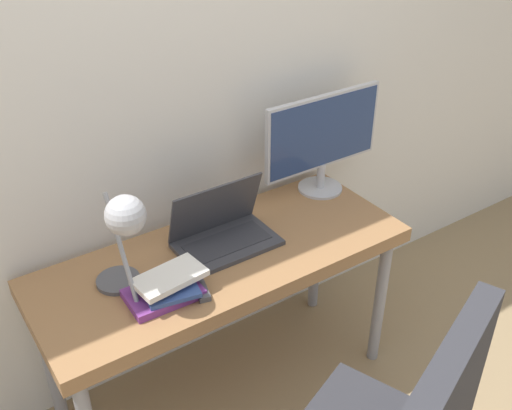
# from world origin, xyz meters

# --- Properties ---
(wall_back) EXTENTS (8.00, 0.05, 2.60)m
(wall_back) POSITION_xyz_m (0.00, 0.63, 1.30)
(wall_back) COLOR silver
(wall_back) RESTS_ON ground_plane
(desk) EXTENTS (1.43, 0.56, 0.73)m
(desk) POSITION_xyz_m (0.00, 0.28, 0.65)
(desk) COLOR #996B42
(desk) RESTS_ON ground_plane
(laptop) EXTENTS (0.38, 0.24, 0.24)m
(laptop) POSITION_xyz_m (0.04, 0.34, 0.78)
(laptop) COLOR #38383D
(laptop) RESTS_ON desk
(monitor) EXTENTS (0.58, 0.19, 0.44)m
(monitor) POSITION_xyz_m (0.61, 0.45, 0.98)
(monitor) COLOR #B7B7BC
(monitor) RESTS_ON desk
(desk_lamp) EXTENTS (0.15, 0.30, 0.43)m
(desk_lamp) POSITION_xyz_m (-0.39, 0.20, 1.03)
(desk_lamp) COLOR #4C4C51
(desk_lamp) RESTS_ON desk
(book_stack) EXTENTS (0.28, 0.19, 0.09)m
(book_stack) POSITION_xyz_m (-0.28, 0.18, 0.77)
(book_stack) COLOR #753384
(book_stack) RESTS_ON desk
(tv_remote) EXTENTS (0.07, 0.14, 0.02)m
(tv_remote) POSITION_xyz_m (-0.18, 0.14, 0.74)
(tv_remote) COLOR #4C4C51
(tv_remote) RESTS_ON desk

